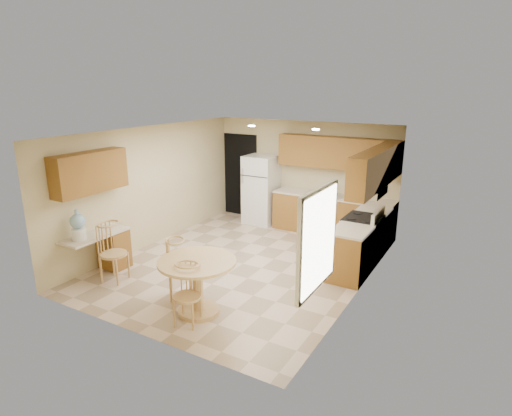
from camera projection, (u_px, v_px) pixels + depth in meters
The scene contains 30 objects.
floor at pixel (243, 264), 8.18m from camera, with size 5.50×5.50×0.00m, color #CCB094.
ceiling at pixel (242, 132), 7.49m from camera, with size 4.50×5.50×0.02m, color white.
wall_back at pixel (303, 174), 10.12m from camera, with size 4.50×0.02×2.50m, color beige.
wall_front at pixel (131, 249), 5.55m from camera, with size 4.50×0.02×2.50m, color beige.
wall_left at pixel (151, 187), 8.91m from camera, with size 0.02×5.50×2.50m, color beige.
wall_right at pixel (363, 219), 6.75m from camera, with size 0.02×5.50×2.50m, color beige.
doorway at pixel (240, 175), 11.00m from camera, with size 0.90×0.02×2.10m, color black.
base_cab_back at pixel (332, 216), 9.68m from camera, with size 2.75×0.60×0.87m, color olive.
counter_back at pixel (333, 196), 9.55m from camera, with size 2.75×0.63×0.04m, color beige.
base_cab_right_a at pixel (372, 231), 8.67m from camera, with size 0.60×0.59×0.87m, color olive.
counter_right_a at pixel (374, 210), 8.54m from camera, with size 0.63×0.59×0.04m, color beige.
base_cab_right_b at pixel (350, 255), 7.46m from camera, with size 0.60×0.80×0.87m, color olive.
counter_right_b at pixel (351, 231), 7.33m from camera, with size 0.63×0.80×0.04m, color beige.
upper_cab_back at pixel (338, 153), 9.40m from camera, with size 2.75×0.33×0.70m, color olive.
upper_cab_right at pixel (376, 168), 7.67m from camera, with size 0.33×2.42×0.70m, color olive.
upper_cab_left at pixel (90, 172), 7.34m from camera, with size 0.33×1.40×0.70m, color olive.
sink at pixel (332, 195), 9.56m from camera, with size 0.78×0.44×0.01m, color silver.
range_hood at pixel (369, 191), 7.81m from camera, with size 0.50×0.76×0.14m, color silver.
desk_pedestal at pixel (114, 249), 7.95m from camera, with size 0.48×0.42×0.72m, color olive.
desk_top at pixel (95, 235), 7.52m from camera, with size 0.50×1.20×0.04m, color beige.
window at pixel (318, 240), 5.16m from camera, with size 0.06×1.12×1.30m.
can_light_a at pixel (252, 126), 8.73m from camera, with size 0.14×0.14×0.02m, color white.
can_light_b at pixel (316, 129), 8.06m from camera, with size 0.14×0.14×0.02m, color white.
refrigerator at pixel (261, 190), 10.40m from camera, with size 0.74×0.72×1.67m.
stove at pixel (361, 240), 8.11m from camera, with size 0.65×0.76×1.09m.
dining_table at pixel (198, 279), 6.28m from camera, with size 1.15×1.15×0.85m.
chair_table_a at pixel (176, 265), 6.66m from camera, with size 0.43×0.54×0.98m.
chair_table_b at pixel (183, 291), 5.92m from camera, with size 0.40×0.42×0.90m.
chair_desk at pixel (108, 248), 7.24m from camera, with size 0.46×0.59×1.03m.
water_crock at pixel (78, 226), 7.19m from camera, with size 0.25×0.25×0.53m.
Camera 1 is at (4.00, -6.42, 3.31)m, focal length 30.00 mm.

